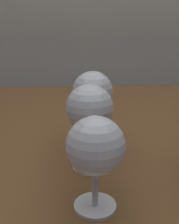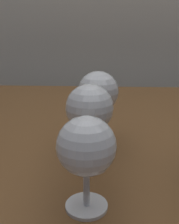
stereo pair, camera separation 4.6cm
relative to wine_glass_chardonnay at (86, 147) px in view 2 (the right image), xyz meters
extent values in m
cube|color=brown|center=(0.09, 0.32, -0.11)|extent=(1.33, 0.88, 0.03)
cylinder|color=white|center=(0.00, 0.00, -0.09)|extent=(0.06, 0.06, 0.00)
cylinder|color=white|center=(0.00, 0.00, -0.05)|extent=(0.01, 0.01, 0.06)
sphere|color=white|center=(0.00, 0.00, 0.00)|extent=(0.08, 0.08, 0.08)
ellipsoid|color=#EACC66|center=(0.00, 0.00, 0.00)|extent=(0.07, 0.07, 0.04)
cylinder|color=white|center=(0.00, 0.11, -0.09)|extent=(0.06, 0.06, 0.00)
cylinder|color=white|center=(0.00, 0.11, -0.05)|extent=(0.01, 0.01, 0.08)
sphere|color=white|center=(0.00, 0.11, 0.02)|extent=(0.08, 0.08, 0.08)
ellipsoid|color=gold|center=(0.00, 0.11, 0.02)|extent=(0.07, 0.07, 0.03)
cylinder|color=white|center=(0.01, 0.22, -0.09)|extent=(0.07, 0.07, 0.00)
cylinder|color=white|center=(0.01, 0.22, -0.05)|extent=(0.01, 0.01, 0.08)
sphere|color=white|center=(0.01, 0.22, 0.02)|extent=(0.08, 0.08, 0.08)
ellipsoid|color=maroon|center=(0.01, 0.22, 0.02)|extent=(0.07, 0.07, 0.03)
camera|label=1|loc=(-0.03, -0.32, 0.15)|focal=44.28mm
camera|label=2|loc=(0.02, -0.32, 0.15)|focal=44.28mm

